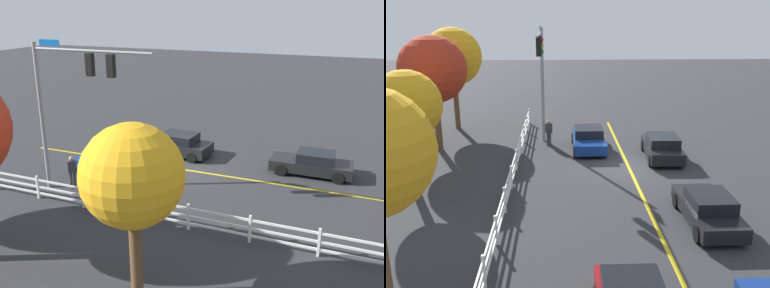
# 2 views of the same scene
# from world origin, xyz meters

# --- Properties ---
(ground_plane) EXTENTS (120.00, 120.00, 0.00)m
(ground_plane) POSITION_xyz_m (0.00, 0.00, 0.00)
(ground_plane) COLOR #2D2D30
(lane_center_stripe) EXTENTS (28.00, 0.16, 0.01)m
(lane_center_stripe) POSITION_xyz_m (-4.00, 0.00, 0.00)
(lane_center_stripe) COLOR gold
(lane_center_stripe) RESTS_ON ground_plane
(signal_assembly) EXTENTS (6.22, 0.38, 7.37)m
(signal_assembly) POSITION_xyz_m (3.51, 4.78, 5.12)
(signal_assembly) COLOR gray
(signal_assembly) RESTS_ON ground_plane
(car_0) EXTENTS (4.33, 2.11, 1.40)m
(car_0) POSITION_xyz_m (1.20, -2.14, 0.68)
(car_0) COLOR black
(car_0) RESTS_ON ground_plane
(car_3) EXTENTS (4.35, 1.85, 1.31)m
(car_3) POSITION_xyz_m (-6.90, -2.05, 0.63)
(car_3) COLOR black
(car_3) RESTS_ON ground_plane
(car_4) EXTENTS (4.28, 2.01, 1.34)m
(car_4) POSITION_xyz_m (3.21, 1.97, 0.65)
(car_4) COLOR navy
(car_4) RESTS_ON ground_plane
(pedestrian) EXTENTS (0.47, 0.46, 1.69)m
(pedestrian) POSITION_xyz_m (4.02, 4.42, 0.93)
(pedestrian) COLOR #3F3F42
(pedestrian) RESTS_ON ground_plane
(white_rail_fence) EXTENTS (26.10, 0.10, 1.15)m
(white_rail_fence) POSITION_xyz_m (-3.00, 6.05, 0.60)
(white_rail_fence) COLOR white
(white_rail_fence) RESTS_ON ground_plane
(tree_0) EXTENTS (3.15, 3.15, 5.70)m
(tree_0) POSITION_xyz_m (-3.13, 10.51, 4.08)
(tree_0) COLOR brown
(tree_0) RESTS_ON ground_plane
(tree_2) EXTENTS (3.98, 3.98, 6.91)m
(tree_2) POSITION_xyz_m (3.45, 11.10, 4.90)
(tree_2) COLOR brown
(tree_2) RESTS_ON ground_plane
(tree_3) EXTENTS (4.06, 4.06, 7.21)m
(tree_3) POSITION_xyz_m (8.77, 11.17, 5.15)
(tree_3) COLOR brown
(tree_3) RESTS_ON ground_plane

